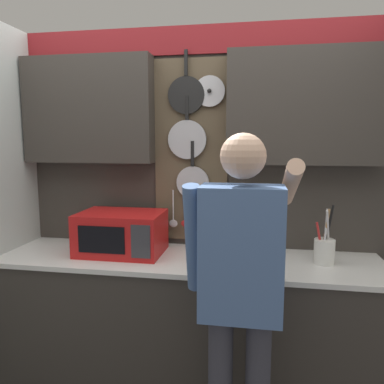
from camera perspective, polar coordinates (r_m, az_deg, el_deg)
The scene contains 6 objects.
base_cabinet_counter at distance 2.57m, azimuth -0.56°, elevation -19.84°, with size 2.39×0.62×0.92m.
back_wall_unit at distance 2.55m, azimuth 0.59°, elevation 4.44°, with size 2.96×0.20×2.39m.
microwave at distance 2.49m, azimuth -10.69°, elevation -6.12°, with size 0.54×0.38×0.27m.
knife_block at distance 2.36m, azimuth 4.00°, elevation -7.74°, with size 0.12×0.15×0.27m.
utensil_crock at distance 2.39m, azimuth 19.53°, elevation -8.25°, with size 0.12×0.12×0.36m.
person at distance 1.82m, azimuth 7.45°, elevation -13.05°, with size 0.54×0.63×1.69m.
Camera 1 is at (0.41, -2.24, 1.66)m, focal length 35.00 mm.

